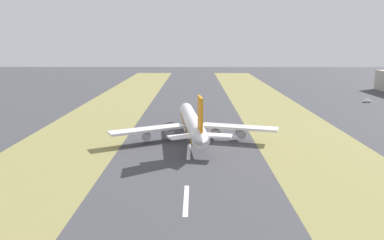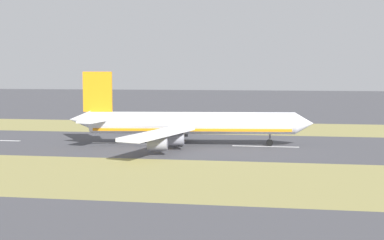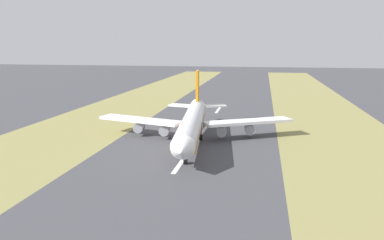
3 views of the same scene
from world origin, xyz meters
name	(u,v)px [view 3 (image 3 of 3)]	position (x,y,z in m)	size (l,w,h in m)	color
ground_plane	(197,139)	(0.00, 0.00, 0.00)	(800.00, 800.00, 0.00)	#424247
grass_median_west	(348,146)	(-45.00, 0.00, 0.00)	(40.00, 600.00, 0.01)	olive
grass_median_east	(67,133)	(45.00, 0.00, 0.00)	(40.00, 600.00, 0.01)	olive
centreline_dash_near	(218,110)	(0.00, -56.16, 0.01)	(1.20, 18.00, 0.01)	silver
centreline_dash_mid	(205,128)	(0.00, -16.16, 0.01)	(1.20, 18.00, 0.01)	silver
centreline_dash_far	(181,162)	(0.00, 23.84, 0.01)	(1.20, 18.00, 0.01)	silver
airplane_main_jet	(192,122)	(1.20, 1.94, 6.02)	(63.75, 67.20, 20.20)	white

